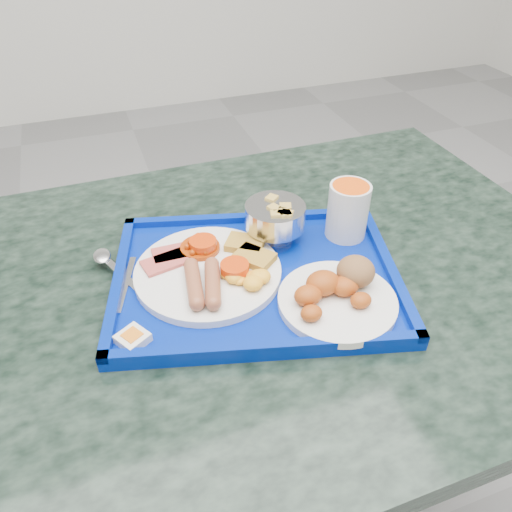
{
  "coord_description": "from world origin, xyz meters",
  "views": [
    {
      "loc": [
        -0.27,
        -0.4,
        1.33
      ],
      "look_at": [
        -0.06,
        0.19,
        0.84
      ],
      "focal_mm": 35.0,
      "sensor_mm": 36.0,
      "label": 1
    }
  ],
  "objects_px": {
    "tray": "(256,278)",
    "juice_cup": "(348,209)",
    "bread_plate": "(338,292)",
    "main_plate": "(213,270)",
    "fruit_bowl": "(275,217)",
    "table": "(241,357)"
  },
  "relations": [
    {
      "from": "tray",
      "to": "juice_cup",
      "type": "distance_m",
      "value": 0.21
    },
    {
      "from": "bread_plate",
      "to": "juice_cup",
      "type": "height_order",
      "value": "juice_cup"
    },
    {
      "from": "main_plate",
      "to": "fruit_bowl",
      "type": "bearing_deg",
      "value": 24.27
    },
    {
      "from": "main_plate",
      "to": "tray",
      "type": "bearing_deg",
      "value": -19.05
    },
    {
      "from": "table",
      "to": "juice_cup",
      "type": "relative_size",
      "value": 12.46
    },
    {
      "from": "bread_plate",
      "to": "tray",
      "type": "bearing_deg",
      "value": 134.16
    },
    {
      "from": "main_plate",
      "to": "juice_cup",
      "type": "distance_m",
      "value": 0.26
    },
    {
      "from": "table",
      "to": "tray",
      "type": "bearing_deg",
      "value": -39.57
    },
    {
      "from": "tray",
      "to": "bread_plate",
      "type": "xyz_separation_m",
      "value": [
        0.1,
        -0.1,
        0.02
      ]
    },
    {
      "from": "bread_plate",
      "to": "table",
      "type": "bearing_deg",
      "value": 135.31
    },
    {
      "from": "tray",
      "to": "fruit_bowl",
      "type": "distance_m",
      "value": 0.12
    },
    {
      "from": "bread_plate",
      "to": "fruit_bowl",
      "type": "xyz_separation_m",
      "value": [
        -0.03,
        0.18,
        0.03
      ]
    },
    {
      "from": "table",
      "to": "fruit_bowl",
      "type": "distance_m",
      "value": 0.29
    },
    {
      "from": "tray",
      "to": "table",
      "type": "bearing_deg",
      "value": 140.43
    },
    {
      "from": "main_plate",
      "to": "fruit_bowl",
      "type": "distance_m",
      "value": 0.15
    },
    {
      "from": "table",
      "to": "fruit_bowl",
      "type": "xyz_separation_m",
      "value": [
        0.09,
        0.06,
        0.26
      ]
    },
    {
      "from": "tray",
      "to": "fruit_bowl",
      "type": "relative_size",
      "value": 5.04
    },
    {
      "from": "bread_plate",
      "to": "juice_cup",
      "type": "bearing_deg",
      "value": 58.75
    },
    {
      "from": "table",
      "to": "main_plate",
      "type": "relative_size",
      "value": 5.25
    },
    {
      "from": "table",
      "to": "fruit_bowl",
      "type": "relative_size",
      "value": 11.96
    },
    {
      "from": "main_plate",
      "to": "bread_plate",
      "type": "bearing_deg",
      "value": -36.91
    },
    {
      "from": "juice_cup",
      "to": "fruit_bowl",
      "type": "bearing_deg",
      "value": 167.16
    }
  ]
}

